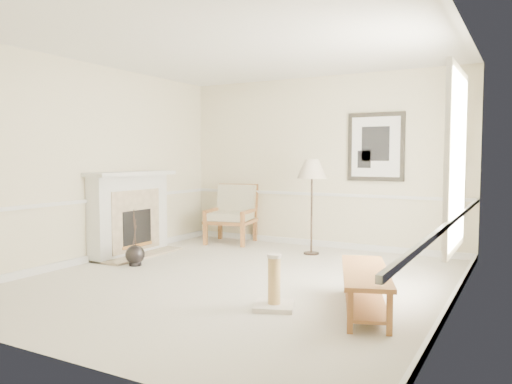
# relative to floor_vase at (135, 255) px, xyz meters

# --- Properties ---
(ground) EXTENTS (5.50, 5.50, 0.00)m
(ground) POSITION_rel_floor_vase_xyz_m (1.72, -0.02, -0.15)
(ground) COLOR silver
(ground) RESTS_ON ground
(room) EXTENTS (5.04, 5.54, 2.92)m
(room) POSITION_rel_floor_vase_xyz_m (1.86, 0.05, 1.72)
(room) COLOR beige
(room) RESTS_ON ground
(fireplace) EXTENTS (0.64, 1.64, 1.31)m
(fireplace) POSITION_rel_floor_vase_xyz_m (-0.62, 0.58, 0.49)
(fireplace) COLOR white
(fireplace) RESTS_ON ground
(floor_vase) EXTENTS (0.27, 0.27, 0.80)m
(floor_vase) POSITION_rel_floor_vase_xyz_m (0.00, 0.00, 0.00)
(floor_vase) COLOR black
(floor_vase) RESTS_ON ground
(armchair) EXTENTS (0.93, 0.97, 1.04)m
(armchair) POSITION_rel_floor_vase_xyz_m (0.17, 2.37, 0.41)
(armchair) COLOR brown
(armchair) RESTS_ON ground
(floor_lamp) EXTENTS (0.57, 0.57, 1.50)m
(floor_lamp) POSITION_rel_floor_vase_xyz_m (1.86, 1.99, 1.16)
(floor_lamp) COLOR black
(floor_lamp) RESTS_ON ground
(bench) EXTENTS (0.91, 1.52, 0.42)m
(bench) POSITION_rel_floor_vase_xyz_m (3.46, -0.47, 0.13)
(bench) COLOR brown
(bench) RESTS_ON ground
(scratching_post) EXTENTS (0.51, 0.51, 0.56)m
(scratching_post) POSITION_rel_floor_vase_xyz_m (2.63, -0.84, 0.03)
(scratching_post) COLOR silver
(scratching_post) RESTS_ON ground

